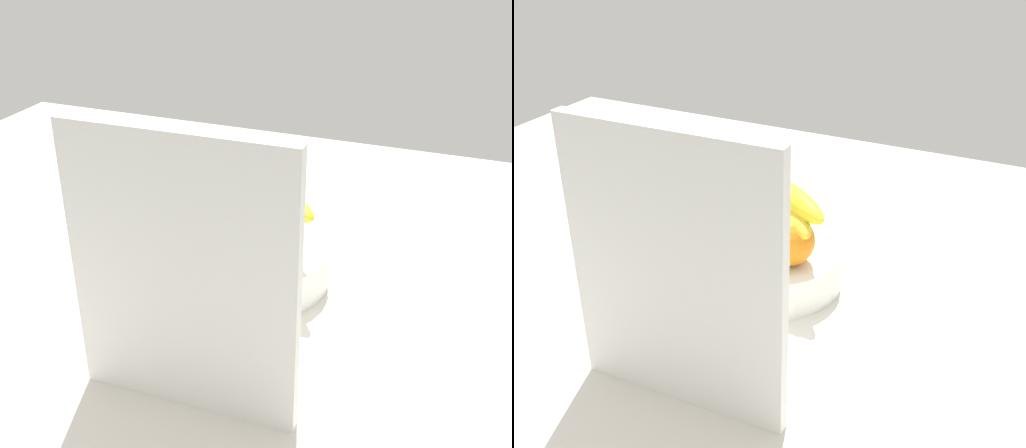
# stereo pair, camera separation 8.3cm
# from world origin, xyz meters

# --- Properties ---
(ground_plane) EXTENTS (1.80, 1.40, 0.03)m
(ground_plane) POSITION_xyz_m (0.00, 0.00, -0.01)
(ground_plane) COLOR silver
(fruit_bowl) EXTENTS (0.23, 0.23, 0.06)m
(fruit_bowl) POSITION_xyz_m (-0.04, -0.02, 0.03)
(fruit_bowl) COLOR white
(fruit_bowl) RESTS_ON ground_plane
(orange_front_left) EXTENTS (0.08, 0.08, 0.08)m
(orange_front_left) POSITION_xyz_m (-0.00, 0.01, 0.10)
(orange_front_left) COLOR orange
(orange_front_left) RESTS_ON fruit_bowl
(orange_front_right) EXTENTS (0.08, 0.08, 0.08)m
(orange_front_right) POSITION_xyz_m (-0.09, 0.01, 0.10)
(orange_front_right) COLOR orange
(orange_front_right) RESTS_ON fruit_bowl
(orange_center) EXTENTS (0.08, 0.08, 0.08)m
(orange_center) POSITION_xyz_m (-0.03, -0.05, 0.10)
(orange_center) COLOR orange
(orange_center) RESTS_ON fruit_bowl
(banana_bunch) EXTENTS (0.16, 0.17, 0.11)m
(banana_bunch) POSITION_xyz_m (-0.07, -0.03, 0.12)
(banana_bunch) COLOR yellow
(banana_bunch) RESTS_ON fruit_bowl
(cutting_board) EXTENTS (0.28, 0.02, 0.36)m
(cutting_board) POSITION_xyz_m (-0.06, 0.28, 0.18)
(cutting_board) COLOR white
(cutting_board) RESTS_ON ground_plane
(thermos_tumbler) EXTENTS (0.07, 0.07, 0.16)m
(thermos_tumbler) POSITION_xyz_m (0.21, -0.02, 0.08)
(thermos_tumbler) COLOR #B7AEBC
(thermos_tumbler) RESTS_ON ground_plane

